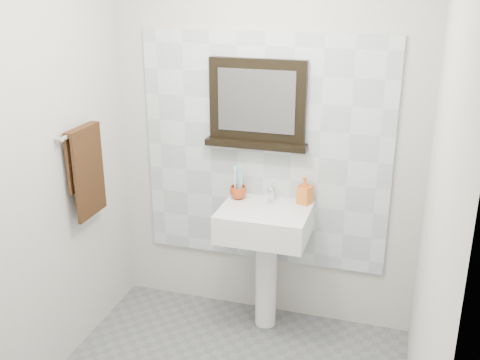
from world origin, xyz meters
name	(u,v)px	position (x,y,z in m)	size (l,w,h in m)	color
back_wall	(265,137)	(0.00, 1.10, 1.25)	(2.00, 0.01, 2.50)	beige
front_wall	(68,339)	(0.00, -1.10, 1.25)	(2.00, 0.01, 2.50)	beige
left_wall	(19,177)	(-1.00, 0.00, 1.25)	(0.01, 2.20, 2.50)	beige
right_wall	(434,225)	(1.00, 0.00, 1.25)	(0.01, 2.20, 2.50)	beige
splashback	(264,152)	(0.00, 1.09, 1.15)	(1.60, 0.02, 1.50)	silver
pedestal_sink	(265,235)	(0.07, 0.87, 0.68)	(0.55, 0.44, 0.96)	white
toothbrush_cup	(238,192)	(-0.14, 0.98, 0.90)	(0.11, 0.11, 0.08)	#B43E15
toothbrushes	(239,180)	(-0.14, 0.98, 0.98)	(0.05, 0.04, 0.21)	white
soap_dispenser	(305,191)	(0.29, 1.02, 0.95)	(0.08, 0.08, 0.17)	#E1471A
framed_mirror	(257,106)	(-0.04, 1.06, 1.46)	(0.65, 0.11, 0.55)	black
towel_bar	(81,130)	(-0.95, 0.52, 1.37)	(0.07, 0.40, 0.03)	silver
hand_towel	(86,165)	(-0.94, 0.52, 1.16)	(0.06, 0.30, 0.55)	black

